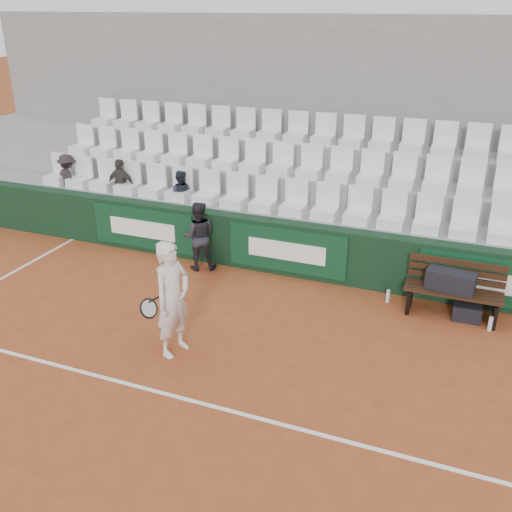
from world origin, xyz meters
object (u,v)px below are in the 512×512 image
at_px(bench_left, 452,303).
at_px(spectator_c, 179,174).
at_px(water_bottle_near, 388,296).
at_px(spectator_b, 119,165).
at_px(sports_bag_left, 451,281).
at_px(ball_kid, 198,236).
at_px(tennis_player, 172,299).
at_px(spectator_a, 66,159).
at_px(sports_bag_ground, 467,313).
at_px(water_bottle_far, 490,324).

xyz_separation_m(bench_left, spectator_c, (-5.40, 1.05, 1.29)).
relative_size(water_bottle_near, spectator_c, 0.22).
bearing_deg(spectator_b, sports_bag_left, 170.00).
bearing_deg(ball_kid, tennis_player, 85.29).
bearing_deg(spectator_b, water_bottle_near, 169.31).
xyz_separation_m(sports_bag_left, water_bottle_near, (-0.95, 0.08, -0.50)).
xyz_separation_m(sports_bag_left, spectator_a, (-8.07, 1.04, 0.94)).
relative_size(sports_bag_ground, spectator_c, 0.42).
xyz_separation_m(bench_left, water_bottle_far, (0.60, -0.25, -0.11)).
xyz_separation_m(ball_kid, spectator_c, (-0.85, 0.93, 0.85)).
bearing_deg(spectator_b, spectator_c, 178.84).
relative_size(bench_left, water_bottle_far, 6.48).
relative_size(water_bottle_near, water_bottle_far, 0.98).
bearing_deg(ball_kid, water_bottle_near, 154.92).
height_order(spectator_a, spectator_c, spectator_a).
height_order(bench_left, water_bottle_near, bench_left).
distance_m(sports_bag_left, water_bottle_near, 1.07).
height_order(tennis_player, spectator_a, spectator_a).
bearing_deg(ball_kid, spectator_b, -46.86).
height_order(sports_bag_ground, spectator_b, spectator_b).
distance_m(water_bottle_far, spectator_a, 8.95).
xyz_separation_m(water_bottle_far, spectator_c, (-6.00, 1.30, 1.40)).
height_order(water_bottle_far, spectator_b, spectator_b).
relative_size(water_bottle_far, tennis_player, 0.14).
bearing_deg(spectator_c, spectator_b, -15.42).
relative_size(water_bottle_near, spectator_b, 0.20).
distance_m(sports_bag_left, water_bottle_far, 0.87).
distance_m(water_bottle_far, spectator_b, 7.64).
bearing_deg(bench_left, water_bottle_far, -23.09).
bearing_deg(bench_left, spectator_a, 172.65).
relative_size(bench_left, spectator_c, 1.46).
relative_size(sports_bag_left, water_bottle_far, 3.19).
distance_m(sports_bag_left, spectator_b, 6.87).
distance_m(spectator_b, spectator_c, 1.39).
height_order(sports_bag_left, sports_bag_ground, sports_bag_left).
distance_m(sports_bag_ground, ball_kid, 4.82).
bearing_deg(sports_bag_left, tennis_player, -144.38).
bearing_deg(sports_bag_ground, water_bottle_far, -29.23).
bearing_deg(sports_bag_ground, bench_left, 166.93).
bearing_deg(spectator_a, spectator_c, -157.48).
relative_size(bench_left, spectator_b, 1.34).
relative_size(sports_bag_left, sports_bag_ground, 1.72).
height_order(tennis_player, spectator_b, spectator_b).
distance_m(spectator_a, spectator_c, 2.74).
relative_size(water_bottle_near, tennis_player, 0.13).
bearing_deg(water_bottle_near, spectator_c, 167.54).
bearing_deg(sports_bag_ground, sports_bag_left, 168.76).
relative_size(sports_bag_ground, water_bottle_far, 1.85).
distance_m(water_bottle_near, spectator_c, 4.71).
bearing_deg(sports_bag_left, ball_kid, 178.49).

